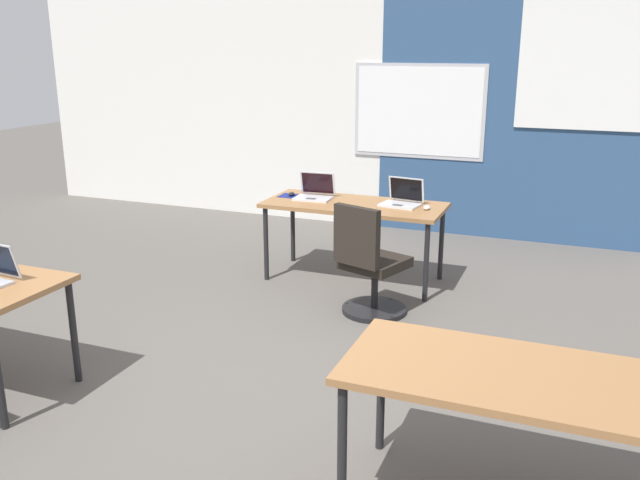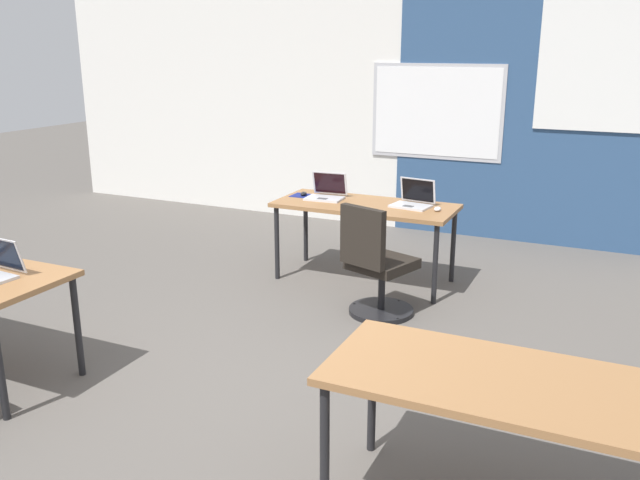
{
  "view_description": "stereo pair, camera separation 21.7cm",
  "coord_description": "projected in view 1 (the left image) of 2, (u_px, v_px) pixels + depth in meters",
  "views": [
    {
      "loc": [
        1.88,
        -3.34,
        2.08
      ],
      "look_at": [
        0.39,
        0.4,
        0.91
      ],
      "focal_mm": 37.66,
      "sensor_mm": 36.0,
      "label": 1
    },
    {
      "loc": [
        2.08,
        -3.26,
        2.08
      ],
      "look_at": [
        0.39,
        0.4,
        0.91
      ],
      "focal_mm": 37.66,
      "sensor_mm": 36.0,
      "label": 2
    }
  ],
  "objects": [
    {
      "name": "mouse_far_left",
      "position": [
        291.0,
        194.0,
        6.27
      ],
      "size": [
        0.08,
        0.11,
        0.03
      ],
      "color": "black",
      "rests_on": "mousepad_far_left"
    },
    {
      "name": "mouse_far_right",
      "position": [
        427.0,
        208.0,
        5.76
      ],
      "size": [
        0.06,
        0.1,
        0.03
      ],
      "color": "silver",
      "rests_on": "desk_far_center"
    },
    {
      "name": "laptop_far_right",
      "position": [
        402.0,
        199.0,
        5.91
      ],
      "size": [
        0.37,
        0.32,
        0.24
      ],
      "rotation": [
        0.0,
        0.0,
        -0.15
      ],
      "color": "silver",
      "rests_on": "desk_far_center"
    },
    {
      "name": "desk_far_center",
      "position": [
        354.0,
        210.0,
        6.01
      ],
      "size": [
        1.6,
        0.7,
        0.72
      ],
      "color": "olive",
      "rests_on": "ground"
    },
    {
      "name": "chair_far_right",
      "position": [
        370.0,
        270.0,
        5.28
      ],
      "size": [
        0.56,
        0.61,
        0.92
      ],
      "rotation": [
        0.0,
        0.0,
        2.81
      ],
      "color": "black",
      "rests_on": "ground"
    },
    {
      "name": "desk_near_right",
      "position": [
        528.0,
        388.0,
        2.89
      ],
      "size": [
        1.6,
        0.7,
        0.72
      ],
      "color": "olive",
      "rests_on": "ground"
    },
    {
      "name": "ground_plane",
      "position": [
        240.0,
        388.0,
        4.23
      ],
      "size": [
        24.0,
        24.0,
        0.0
      ],
      "color": "#56514C"
    },
    {
      "name": "back_wall_assembly",
      "position": [
        417.0,
        107.0,
        7.56
      ],
      "size": [
        10.0,
        0.27,
        2.8
      ],
      "color": "silver",
      "rests_on": "ground"
    },
    {
      "name": "laptop_far_left",
      "position": [
        315.0,
        193.0,
        6.17
      ],
      "size": [
        0.35,
        0.31,
        0.23
      ],
      "rotation": [
        0.0,
        0.0,
        0.06
      ],
      "color": "silver",
      "rests_on": "desk_far_center"
    },
    {
      "name": "mousepad_far_left",
      "position": [
        291.0,
        196.0,
        6.27
      ],
      "size": [
        0.22,
        0.19,
        0.0
      ],
      "color": "navy",
      "rests_on": "desk_far_center"
    }
  ]
}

